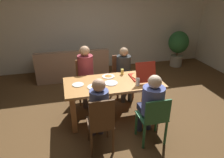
{
  "coord_description": "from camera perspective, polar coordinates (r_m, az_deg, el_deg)",
  "views": [
    {
      "loc": [
        -0.88,
        -3.39,
        2.41
      ],
      "look_at": [
        0.0,
        0.1,
        0.77
      ],
      "focal_mm": 33.13,
      "sensor_mm": 36.0,
      "label": 1
    }
  ],
  "objects": [
    {
      "name": "drinking_glass_0",
      "position": [
        3.74,
        7.08,
        -0.81
      ],
      "size": [
        0.08,
        0.08,
        0.14
      ],
      "primitive_type": "cylinder",
      "color": "silver",
      "rests_on": "dining_table"
    },
    {
      "name": "couch",
      "position": [
        6.01,
        -10.85,
        3.33
      ],
      "size": [
        1.95,
        0.91,
        0.84
      ],
      "color": "#927057",
      "rests_on": "ground"
    },
    {
      "name": "plate_0",
      "position": [
        3.82,
        -0.29,
        -1.09
      ],
      "size": [
        0.25,
        0.25,
        0.01
      ],
      "color": "white",
      "rests_on": "dining_table"
    },
    {
      "name": "chair_1",
      "position": [
        4.68,
        -7.27,
        0.25
      ],
      "size": [
        0.41,
        0.45,
        0.91
      ],
      "color": "olive",
      "rests_on": "ground"
    },
    {
      "name": "back_wall",
      "position": [
        6.39,
        -6.26,
        14.89
      ],
      "size": [
        7.67,
        0.12,
        2.73
      ],
      "primitive_type": "cube",
      "color": "beige",
      "rests_on": "ground"
    },
    {
      "name": "person_2",
      "position": [
        3.39,
        10.87,
        -6.19
      ],
      "size": [
        0.35,
        0.49,
        1.19
      ],
      "color": "#2F324D",
      "rests_on": "ground"
    },
    {
      "name": "person_0",
      "position": [
        4.63,
        3.37,
        2.7
      ],
      "size": [
        0.32,
        0.5,
        1.18
      ],
      "color": "#42413F",
      "rests_on": "ground"
    },
    {
      "name": "plate_2",
      "position": [
        3.69,
        -4.89,
        -2.1
      ],
      "size": [
        0.25,
        0.25,
        0.03
      ],
      "color": "white",
      "rests_on": "dining_table"
    },
    {
      "name": "chair_0",
      "position": [
        4.83,
        2.81,
        1.12
      ],
      "size": [
        0.44,
        0.45,
        0.95
      ],
      "color": "brown",
      "rests_on": "ground"
    },
    {
      "name": "plate_1",
      "position": [
        3.81,
        -9.35,
        -1.54
      ],
      "size": [
        0.21,
        0.21,
        0.01
      ],
      "color": "white",
      "rests_on": "dining_table"
    },
    {
      "name": "plate_3",
      "position": [
        4.1,
        -1.03,
        0.79
      ],
      "size": [
        0.25,
        0.25,
        0.03
      ],
      "color": "white",
      "rests_on": "dining_table"
    },
    {
      "name": "dining_table",
      "position": [
        3.92,
        0.36,
        -2.32
      ],
      "size": [
        1.82,
        0.87,
        0.76
      ],
      "color": "#BE7E3E",
      "rests_on": "ground"
    },
    {
      "name": "drinking_glass_1",
      "position": [
        4.2,
        2.85,
        2.03
      ],
      "size": [
        0.06,
        0.06,
        0.11
      ],
      "primitive_type": "cylinder",
      "color": "#DEC959",
      "rests_on": "dining_table"
    },
    {
      "name": "chair_2",
      "position": [
        3.41,
        11.43,
        -10.51
      ],
      "size": [
        0.44,
        0.41,
        0.86
      ],
      "color": "#296139",
      "rests_on": "ground"
    },
    {
      "name": "ground_plane",
      "position": [
        4.25,
        0.33,
        -10.09
      ],
      "size": [
        20.0,
        20.0,
        0.0
      ],
      "primitive_type": "plane",
      "color": "brown"
    },
    {
      "name": "person_3",
      "position": [
        3.21,
        -3.72,
        -7.79
      ],
      "size": [
        0.29,
        0.52,
        1.21
      ],
      "color": "#423A45",
      "rests_on": "ground"
    },
    {
      "name": "person_1",
      "position": [
        4.46,
        -7.19,
        2.32
      ],
      "size": [
        0.33,
        0.54,
        1.27
      ],
      "color": "#423838",
      "rests_on": "ground"
    },
    {
      "name": "potted_plant",
      "position": [
        6.93,
        17.79,
        8.86
      ],
      "size": [
        0.62,
        0.62,
        1.13
      ],
      "color": "gray",
      "rests_on": "ground"
    },
    {
      "name": "chair_3",
      "position": [
        3.16,
        -3.06,
        -11.89
      ],
      "size": [
        0.39,
        0.43,
        0.97
      ],
      "color": "#533721",
      "rests_on": "ground"
    },
    {
      "name": "pizza_box_0",
      "position": [
        4.05,
        8.14,
        0.91
      ],
      "size": [
        0.38,
        0.49,
        0.39
      ],
      "color": "#AE2818",
      "rests_on": "dining_table"
    }
  ]
}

